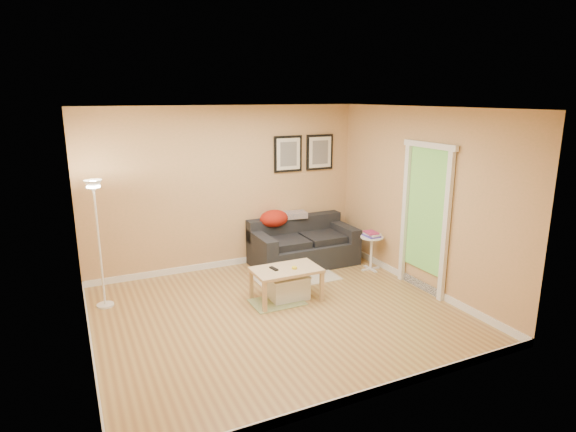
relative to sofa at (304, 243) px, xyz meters
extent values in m
plane|color=#B08C4B|center=(-1.16, -1.53, -0.38)|extent=(4.50, 4.50, 0.00)
plane|color=white|center=(-1.16, -1.53, 2.23)|extent=(4.50, 4.50, 0.00)
plane|color=tan|center=(-1.16, 0.47, 0.92)|extent=(4.50, 0.00, 4.50)
plane|color=tan|center=(-1.16, -3.53, 0.92)|extent=(4.50, 0.00, 4.50)
plane|color=tan|center=(-3.41, -1.53, 0.92)|extent=(0.00, 4.00, 4.00)
plane|color=tan|center=(1.09, -1.53, 0.92)|extent=(0.00, 4.00, 4.00)
cube|color=white|center=(-1.16, 0.46, -0.33)|extent=(4.50, 0.02, 0.10)
cube|color=white|center=(-1.16, -3.52, -0.33)|extent=(4.50, 0.02, 0.10)
cube|color=white|center=(-3.40, -1.53, -0.33)|extent=(0.02, 4.00, 0.10)
cube|color=white|center=(1.08, -1.53, -0.33)|extent=(0.02, 4.00, 0.10)
cube|color=beige|center=(-0.39, -0.47, -0.37)|extent=(1.25, 0.85, 0.01)
cube|color=#668C4C|center=(-1.02, -1.22, -0.37)|extent=(0.70, 0.50, 0.01)
cube|color=black|center=(-1.04, -1.14, 0.09)|extent=(0.08, 0.17, 0.02)
cylinder|color=yellow|center=(-0.78, -1.25, 0.10)|extent=(0.07, 0.07, 0.03)
camera|label=1|loc=(-3.46, -6.73, 2.37)|focal=29.77mm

